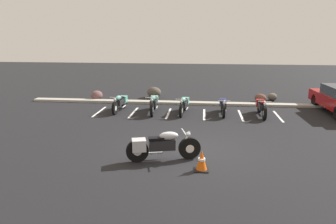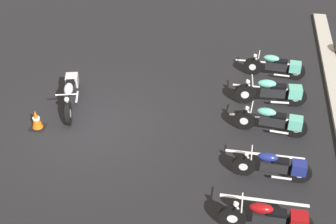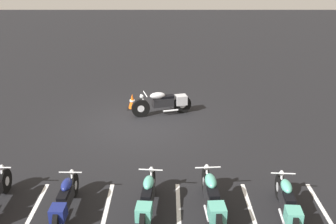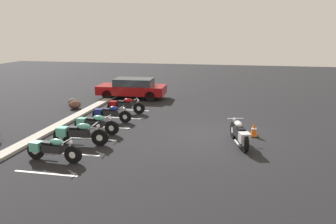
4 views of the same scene
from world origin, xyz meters
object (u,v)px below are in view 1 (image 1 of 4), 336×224
at_px(motorcycle_silver_featured, 160,145).
at_px(parked_bike_0, 120,102).
at_px(parked_bike_2, 184,104).
at_px(parked_bike_3, 223,105).
at_px(landscape_rock_3, 272,97).
at_px(parked_bike_1, 153,103).
at_px(landscape_rock_2, 154,92).
at_px(landscape_rock_0, 260,98).
at_px(landscape_rock_1, 97,95).
at_px(parked_bike_4, 262,106).
at_px(traffic_cone, 202,161).

height_order(motorcycle_silver_featured, parked_bike_0, motorcycle_silver_featured).
distance_m(parked_bike_2, parked_bike_3, 1.86).
bearing_deg(landscape_rock_3, parked_bike_1, -151.14).
height_order(parked_bike_2, landscape_rock_2, parked_bike_2).
bearing_deg(landscape_rock_2, landscape_rock_3, -0.67).
height_order(parked_bike_0, parked_bike_1, parked_bike_1).
bearing_deg(landscape_rock_3, landscape_rock_2, 179.33).
bearing_deg(landscape_rock_0, parked_bike_1, -152.06).
height_order(landscape_rock_0, landscape_rock_1, landscape_rock_1).
relative_size(parked_bike_1, landscape_rock_2, 2.45).
xyz_separation_m(parked_bike_0, landscape_rock_1, (-1.98, 2.42, -0.16)).
bearing_deg(parked_bike_2, parked_bike_0, -87.74).
bearing_deg(parked_bike_1, landscape_rock_0, 114.21).
height_order(parked_bike_3, landscape_rock_1, parked_bike_3).
xyz_separation_m(parked_bike_2, parked_bike_4, (3.60, -0.10, 0.00)).
relative_size(motorcycle_silver_featured, traffic_cone, 3.74).
xyz_separation_m(parked_bike_4, landscape_rock_3, (1.19, 3.56, -0.22)).
relative_size(parked_bike_2, landscape_rock_2, 2.31).
xyz_separation_m(parked_bike_2, landscape_rock_2, (-1.96, 3.54, -0.11)).
relative_size(parked_bike_0, landscape_rock_1, 2.85).
height_order(parked_bike_1, traffic_cone, parked_bike_1).
height_order(landscape_rock_2, landscape_rock_3, landscape_rock_2).
relative_size(landscape_rock_2, traffic_cone, 1.50).
distance_m(motorcycle_silver_featured, parked_bike_3, 6.44).
bearing_deg(parked_bike_2, landscape_rock_1, -111.81).
relative_size(parked_bike_3, traffic_cone, 3.31).
height_order(parked_bike_1, landscape_rock_1, parked_bike_1).
distance_m(parked_bike_0, landscape_rock_1, 3.13).
distance_m(parked_bike_2, landscape_rock_3, 5.91).
bearing_deg(motorcycle_silver_featured, parked_bike_1, 85.63).
bearing_deg(motorcycle_silver_featured, landscape_rock_3, 46.75).
relative_size(parked_bike_2, parked_bike_3, 1.05).
bearing_deg(parked_bike_0, parked_bike_2, 91.16).
xyz_separation_m(motorcycle_silver_featured, landscape_rock_0, (4.40, 8.96, -0.24)).
distance_m(parked_bike_0, landscape_rock_3, 8.59).
relative_size(landscape_rock_0, landscape_rock_3, 1.10).
relative_size(parked_bike_0, landscape_rock_0, 3.01).
distance_m(motorcycle_silver_featured, landscape_rock_3, 10.79).
bearing_deg(parked_bike_2, parked_bike_1, -85.78).
relative_size(parked_bike_2, parked_bike_4, 1.00).
bearing_deg(parked_bike_4, landscape_rock_3, 161.62).
height_order(parked_bike_3, traffic_cone, parked_bike_3).
bearing_deg(parked_bike_0, landscape_rock_0, 115.01).
distance_m(motorcycle_silver_featured, parked_bike_4, 7.12).
relative_size(motorcycle_silver_featured, landscape_rock_3, 3.61).
xyz_separation_m(motorcycle_silver_featured, landscape_rock_1, (-4.76, 8.59, -0.21)).
bearing_deg(parked_bike_4, landscape_rock_0, 171.71).
relative_size(parked_bike_1, parked_bike_2, 1.06).
xyz_separation_m(parked_bike_0, parked_bike_2, (3.13, -0.14, 0.01)).
distance_m(parked_bike_1, landscape_rock_1, 4.45).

